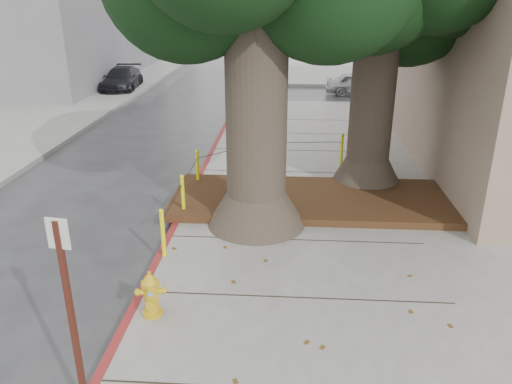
# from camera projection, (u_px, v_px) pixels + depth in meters

# --- Properties ---
(ground) EXTENTS (140.00, 140.00, 0.00)m
(ground) POSITION_uv_depth(u_px,v_px,m) (264.00, 304.00, 8.03)
(ground) COLOR #28282B
(ground) RESTS_ON ground
(sidewalk_far) EXTENTS (16.00, 20.00, 0.15)m
(sidewalk_far) POSITION_uv_depth(u_px,v_px,m) (370.00, 62.00, 35.41)
(sidewalk_far) COLOR slate
(sidewalk_far) RESTS_ON ground
(curb_red) EXTENTS (0.14, 26.00, 0.16)m
(curb_red) POSITION_uv_depth(u_px,v_px,m) (175.00, 228.00, 10.44)
(curb_red) COLOR maroon
(curb_red) RESTS_ON ground
(planter_bed) EXTENTS (6.40, 2.60, 0.16)m
(planter_bed) POSITION_uv_depth(u_px,v_px,m) (312.00, 199.00, 11.50)
(planter_bed) COLOR black
(planter_bed) RESTS_ON sidewalk_main
(bollard_ring) EXTENTS (3.79, 5.39, 0.95)m
(bollard_ring) POSITION_uv_depth(u_px,v_px,m) (237.00, 173.00, 11.89)
(bollard_ring) COLOR #F3EB0D
(bollard_ring) RESTS_ON sidewalk_main
(fire_hydrant) EXTENTS (0.39, 0.37, 0.74)m
(fire_hydrant) POSITION_uv_depth(u_px,v_px,m) (151.00, 294.00, 7.39)
(fire_hydrant) COLOR gold
(fire_hydrant) RESTS_ON sidewalk_main
(signpost) EXTENTS (0.24, 0.07, 2.45)m
(signpost) POSITION_uv_depth(u_px,v_px,m) (70.00, 309.00, 5.32)
(signpost) COLOR #471911
(signpost) RESTS_ON sidewalk_main
(car_silver) EXTENTS (3.19, 1.37, 1.07)m
(car_silver) POSITION_uv_depth(u_px,v_px,m) (358.00, 84.00, 24.24)
(car_silver) COLOR #AFAFB4
(car_silver) RESTS_ON ground
(car_dark) EXTENTS (1.97, 4.09, 1.15)m
(car_dark) POSITION_uv_depth(u_px,v_px,m) (122.00, 79.00, 25.31)
(car_dark) COLOR black
(car_dark) RESTS_ON ground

